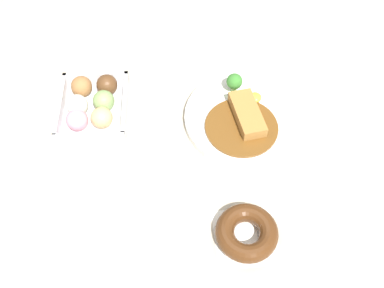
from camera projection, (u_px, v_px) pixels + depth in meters
name	position (u px, v px, depth m)	size (l,w,h in m)	color
ground_plane	(169.00, 143.00, 0.95)	(1.60, 1.60, 0.00)	#B2A893
curry_plate	(245.00, 117.00, 0.97)	(0.27, 0.27, 0.07)	white
donut_box	(93.00, 105.00, 0.97)	(0.18, 0.15, 0.06)	white
chocolate_ring_donut	(247.00, 233.00, 0.81)	(0.12, 0.12, 0.04)	white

